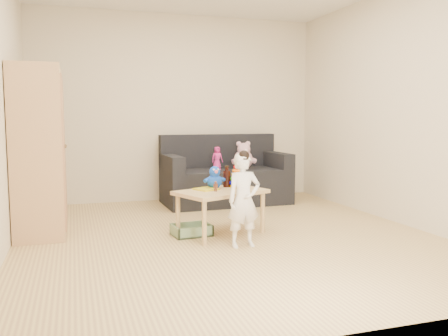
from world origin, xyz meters
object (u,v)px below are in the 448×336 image
object	(u,v)px
sofa	(226,186)
toddler	(244,202)
wardrobe	(39,151)
play_table	(221,212)

from	to	relation	value
sofa	toddler	bearing A→B (deg)	-105.37
wardrobe	play_table	size ratio (longest dim) A/B	1.96
sofa	play_table	xyz separation A→B (m)	(-0.58, -1.64, -0.01)
toddler	play_table	bearing A→B (deg)	95.01
play_table	sofa	bearing A→B (deg)	70.47
play_table	wardrobe	bearing A→B (deg)	160.53
play_table	toddler	bearing A→B (deg)	-82.80
wardrobe	sofa	distance (m)	2.59
sofa	toddler	distance (m)	2.20
sofa	wardrobe	bearing A→B (deg)	-157.57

